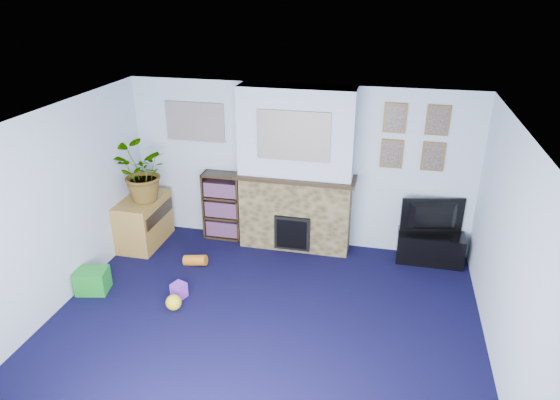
% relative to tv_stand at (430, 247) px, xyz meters
% --- Properties ---
extents(floor, '(5.00, 4.50, 0.01)m').
position_rel_tv_stand_xyz_m(floor, '(-1.95, -2.03, -0.22)').
color(floor, black).
rests_on(floor, ground).
extents(ceiling, '(5.00, 4.50, 0.01)m').
position_rel_tv_stand_xyz_m(ceiling, '(-1.95, -2.03, 2.17)').
color(ceiling, white).
rests_on(ceiling, wall_back).
extents(wall_back, '(5.00, 0.04, 2.40)m').
position_rel_tv_stand_xyz_m(wall_back, '(-1.95, 0.22, 0.97)').
color(wall_back, silver).
rests_on(wall_back, ground).
extents(wall_front, '(5.00, 0.04, 2.40)m').
position_rel_tv_stand_xyz_m(wall_front, '(-1.95, -4.28, 0.97)').
color(wall_front, silver).
rests_on(wall_front, ground).
extents(wall_left, '(0.04, 4.50, 2.40)m').
position_rel_tv_stand_xyz_m(wall_left, '(-4.45, -2.03, 0.97)').
color(wall_left, silver).
rests_on(wall_left, ground).
extents(wall_right, '(0.04, 4.50, 2.40)m').
position_rel_tv_stand_xyz_m(wall_right, '(0.55, -2.03, 0.97)').
color(wall_right, silver).
rests_on(wall_right, ground).
extents(chimney_breast, '(1.72, 0.50, 2.40)m').
position_rel_tv_stand_xyz_m(chimney_breast, '(-1.95, 0.02, 0.96)').
color(chimney_breast, brown).
rests_on(chimney_breast, ground).
extents(collage_main, '(1.00, 0.03, 0.68)m').
position_rel_tv_stand_xyz_m(collage_main, '(-1.95, -0.19, 1.56)').
color(collage_main, gray).
rests_on(collage_main, chimney_breast).
extents(collage_left, '(0.90, 0.03, 0.58)m').
position_rel_tv_stand_xyz_m(collage_left, '(-3.50, 0.21, 1.55)').
color(collage_left, gray).
rests_on(collage_left, wall_back).
extents(portrait_tl, '(0.30, 0.03, 0.40)m').
position_rel_tv_stand_xyz_m(portrait_tl, '(-0.65, 0.20, 1.77)').
color(portrait_tl, brown).
rests_on(portrait_tl, wall_back).
extents(portrait_tr, '(0.30, 0.03, 0.40)m').
position_rel_tv_stand_xyz_m(portrait_tr, '(-0.10, 0.20, 1.77)').
color(portrait_tr, brown).
rests_on(portrait_tr, wall_back).
extents(portrait_bl, '(0.30, 0.03, 0.40)m').
position_rel_tv_stand_xyz_m(portrait_bl, '(-0.65, 0.20, 1.27)').
color(portrait_bl, brown).
rests_on(portrait_bl, wall_back).
extents(portrait_br, '(0.30, 0.03, 0.40)m').
position_rel_tv_stand_xyz_m(portrait_br, '(-0.10, 0.20, 1.27)').
color(portrait_br, brown).
rests_on(portrait_br, wall_back).
extents(tv_stand, '(0.91, 0.38, 0.43)m').
position_rel_tv_stand_xyz_m(tv_stand, '(0.00, 0.00, 0.00)').
color(tv_stand, black).
rests_on(tv_stand, ground).
extents(television, '(0.87, 0.30, 0.50)m').
position_rel_tv_stand_xyz_m(television, '(-0.00, 0.02, 0.46)').
color(television, black).
rests_on(television, tv_stand).
extents(bookshelf, '(0.58, 0.28, 1.05)m').
position_rel_tv_stand_xyz_m(bookshelf, '(-3.09, 0.08, 0.28)').
color(bookshelf, black).
rests_on(bookshelf, ground).
extents(sideboard, '(0.52, 0.93, 0.73)m').
position_rel_tv_stand_xyz_m(sideboard, '(-4.19, -0.38, 0.12)').
color(sideboard, olive).
rests_on(sideboard, ground).
extents(potted_plant, '(0.99, 0.95, 0.85)m').
position_rel_tv_stand_xyz_m(potted_plant, '(-4.14, -0.43, 0.93)').
color(potted_plant, '#26661E').
rests_on(potted_plant, sideboard).
extents(mantel_clock, '(0.11, 0.06, 0.15)m').
position_rel_tv_stand_xyz_m(mantel_clock, '(-1.95, -0.03, 1.00)').
color(mantel_clock, gold).
rests_on(mantel_clock, chimney_breast).
extents(mantel_candle, '(0.05, 0.05, 0.16)m').
position_rel_tv_stand_xyz_m(mantel_candle, '(-1.64, -0.03, 1.01)').
color(mantel_candle, '#B2BFC6').
rests_on(mantel_candle, chimney_breast).
extents(mantel_teddy, '(0.13, 0.13, 0.13)m').
position_rel_tv_stand_xyz_m(mantel_teddy, '(-2.53, -0.03, 0.99)').
color(mantel_teddy, gray).
rests_on(mantel_teddy, chimney_breast).
extents(mantel_can, '(0.05, 0.05, 0.11)m').
position_rel_tv_stand_xyz_m(mantel_can, '(-1.26, -0.03, 0.99)').
color(mantel_can, purple).
rests_on(mantel_can, chimney_breast).
extents(green_crate, '(0.44, 0.38, 0.31)m').
position_rel_tv_stand_xyz_m(green_crate, '(-4.25, -1.73, -0.08)').
color(green_crate, '#198C26').
rests_on(green_crate, ground).
extents(toy_ball, '(0.19, 0.19, 0.19)m').
position_rel_tv_stand_xyz_m(toy_ball, '(-3.08, -1.87, -0.13)').
color(toy_ball, yellow).
rests_on(toy_ball, ground).
extents(toy_block, '(0.21, 0.21, 0.20)m').
position_rel_tv_stand_xyz_m(toy_block, '(-3.12, -1.61, -0.11)').
color(toy_block, purple).
rests_on(toy_block, ground).
extents(toy_tube, '(0.34, 0.15, 0.20)m').
position_rel_tv_stand_xyz_m(toy_tube, '(-3.21, -0.83, -0.15)').
color(toy_tube, orange).
rests_on(toy_tube, ground).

